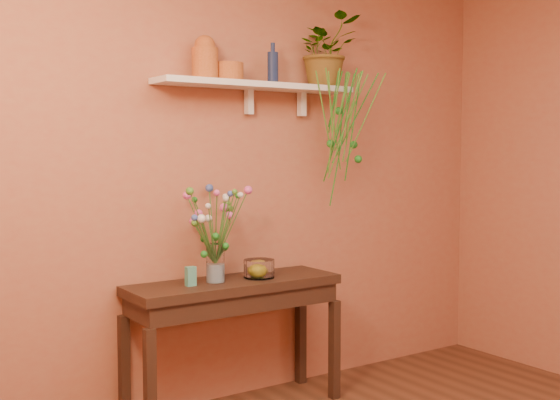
{
  "coord_description": "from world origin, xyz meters",
  "views": [
    {
      "loc": [
        -2.22,
        -1.74,
        1.53
      ],
      "look_at": [
        0.0,
        1.55,
        1.25
      ],
      "focal_mm": 45.09,
      "sensor_mm": 36.0,
      "label": 1
    }
  ],
  "objects_px": {
    "spider_plant": "(325,51)",
    "glass_bowl": "(259,270)",
    "sideboard": "(234,299)",
    "bouquet": "(213,215)",
    "glass_vase": "(215,266)",
    "blue_bottle": "(273,67)",
    "terracotta_jug": "(205,59)"
  },
  "relations": [
    {
      "from": "glass_vase",
      "to": "bouquet",
      "type": "distance_m",
      "value": 0.29
    },
    {
      "from": "terracotta_jug",
      "to": "glass_vase",
      "type": "bearing_deg",
      "value": -90.44
    },
    {
      "from": "blue_bottle",
      "to": "glass_bowl",
      "type": "distance_m",
      "value": 1.23
    },
    {
      "from": "spider_plant",
      "to": "glass_bowl",
      "type": "bearing_deg",
      "value": -166.48
    },
    {
      "from": "sideboard",
      "to": "spider_plant",
      "type": "xyz_separation_m",
      "value": [
        0.76,
        0.12,
        1.51
      ]
    },
    {
      "from": "glass_vase",
      "to": "bouquet",
      "type": "xyz_separation_m",
      "value": [
        -0.0,
        0.01,
        0.29
      ]
    },
    {
      "from": "bouquet",
      "to": "glass_bowl",
      "type": "bearing_deg",
      "value": -8.42
    },
    {
      "from": "blue_bottle",
      "to": "glass_vase",
      "type": "xyz_separation_m",
      "value": [
        -0.45,
        -0.07,
        -1.17
      ]
    },
    {
      "from": "blue_bottle",
      "to": "spider_plant",
      "type": "relative_size",
      "value": 0.53
    },
    {
      "from": "terracotta_jug",
      "to": "spider_plant",
      "type": "distance_m",
      "value": 0.89
    },
    {
      "from": "terracotta_jug",
      "to": "glass_vase",
      "type": "height_order",
      "value": "terracotta_jug"
    },
    {
      "from": "sideboard",
      "to": "glass_bowl",
      "type": "distance_m",
      "value": 0.23
    },
    {
      "from": "terracotta_jug",
      "to": "sideboard",
      "type": "bearing_deg",
      "value": -44.76
    },
    {
      "from": "blue_bottle",
      "to": "glass_vase",
      "type": "relative_size",
      "value": 1.1
    },
    {
      "from": "glass_vase",
      "to": "bouquet",
      "type": "bearing_deg",
      "value": 106.97
    },
    {
      "from": "bouquet",
      "to": "terracotta_jug",
      "type": "bearing_deg",
      "value": 87.12
    },
    {
      "from": "glass_vase",
      "to": "glass_bowl",
      "type": "distance_m",
      "value": 0.28
    },
    {
      "from": "spider_plant",
      "to": "glass_bowl",
      "type": "relative_size",
      "value": 2.54
    },
    {
      "from": "bouquet",
      "to": "spider_plant",
      "type": "bearing_deg",
      "value": 6.63
    },
    {
      "from": "sideboard",
      "to": "spider_plant",
      "type": "distance_m",
      "value": 1.69
    },
    {
      "from": "sideboard",
      "to": "glass_vase",
      "type": "height_order",
      "value": "glass_vase"
    },
    {
      "from": "glass_bowl",
      "to": "sideboard",
      "type": "bearing_deg",
      "value": 172.11
    },
    {
      "from": "blue_bottle",
      "to": "terracotta_jug",
      "type": "bearing_deg",
      "value": 175.42
    },
    {
      "from": "blue_bottle",
      "to": "bouquet",
      "type": "distance_m",
      "value": 0.99
    },
    {
      "from": "spider_plant",
      "to": "glass_vase",
      "type": "height_order",
      "value": "spider_plant"
    },
    {
      "from": "terracotta_jug",
      "to": "blue_bottle",
      "type": "relative_size",
      "value": 1.04
    },
    {
      "from": "spider_plant",
      "to": "terracotta_jug",
      "type": "bearing_deg",
      "value": -179.63
    },
    {
      "from": "terracotta_jug",
      "to": "glass_bowl",
      "type": "relative_size",
      "value": 1.39
    },
    {
      "from": "sideboard",
      "to": "terracotta_jug",
      "type": "xyz_separation_m",
      "value": [
        -0.12,
        0.12,
        1.4
      ]
    },
    {
      "from": "bouquet",
      "to": "glass_bowl",
      "type": "distance_m",
      "value": 0.44
    },
    {
      "from": "sideboard",
      "to": "terracotta_jug",
      "type": "bearing_deg",
      "value": 135.24
    },
    {
      "from": "sideboard",
      "to": "terracotta_jug",
      "type": "distance_m",
      "value": 1.41
    }
  ]
}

